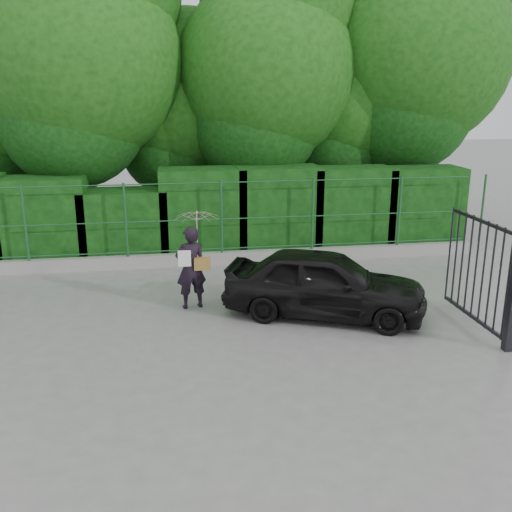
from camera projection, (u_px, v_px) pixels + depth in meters
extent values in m
plane|color=gray|center=(225.00, 339.00, 9.96)|extent=(80.00, 80.00, 0.00)
cube|color=#9E9E99|center=(206.00, 259.00, 14.19)|extent=(14.00, 0.25, 0.30)
cylinder|color=#1C512A|center=(25.00, 224.00, 13.27)|extent=(0.06, 0.06, 1.80)
cylinder|color=#1C512A|center=(126.00, 220.00, 13.62)|extent=(0.06, 0.06, 1.80)
cylinder|color=#1C512A|center=(221.00, 217.00, 13.96)|extent=(0.06, 0.06, 1.80)
cylinder|color=#1C512A|center=(313.00, 214.00, 14.31)|extent=(0.06, 0.06, 1.80)
cylinder|color=#1C512A|center=(399.00, 211.00, 14.65)|extent=(0.06, 0.06, 1.80)
cylinder|color=#1C512A|center=(482.00, 208.00, 14.99)|extent=(0.06, 0.06, 1.80)
cylinder|color=#1C512A|center=(206.00, 249.00, 14.12)|extent=(13.60, 0.03, 0.03)
cylinder|color=#1C512A|center=(205.00, 220.00, 13.91)|extent=(13.60, 0.03, 0.03)
cylinder|color=#1C512A|center=(204.00, 183.00, 13.67)|extent=(13.60, 0.03, 0.03)
cube|color=black|center=(43.00, 220.00, 14.29)|extent=(2.20, 1.20, 2.14)
cube|color=black|center=(125.00, 224.00, 14.64)|extent=(2.20, 1.20, 1.77)
cube|color=black|center=(202.00, 212.00, 14.87)|extent=(2.20, 1.20, 2.27)
cube|color=black|center=(278.00, 209.00, 15.17)|extent=(2.20, 1.20, 2.28)
cube|color=black|center=(350.00, 208.00, 15.47)|extent=(2.20, 1.20, 2.22)
cube|color=black|center=(419.00, 207.00, 15.78)|extent=(2.20, 1.20, 2.18)
cylinder|color=black|center=(3.00, 175.00, 16.21)|extent=(0.36, 0.36, 3.75)
cylinder|color=black|center=(89.00, 164.00, 15.72)|extent=(0.36, 0.36, 4.50)
sphere|color=#14470F|center=(80.00, 60.00, 14.98)|extent=(5.40, 5.40, 5.40)
cylinder|color=black|center=(179.00, 177.00, 17.51)|extent=(0.36, 0.36, 3.25)
sphere|color=#14470F|center=(177.00, 112.00, 16.97)|extent=(3.90, 3.90, 3.90)
cylinder|color=black|center=(265.00, 163.00, 16.79)|extent=(0.36, 0.36, 4.25)
sphere|color=#14470F|center=(265.00, 73.00, 16.09)|extent=(5.10, 5.10, 5.10)
cylinder|color=black|center=(339.00, 171.00, 17.93)|extent=(0.36, 0.36, 3.50)
sphere|color=#14470F|center=(342.00, 102.00, 17.35)|extent=(4.20, 4.20, 4.20)
cylinder|color=black|center=(406.00, 151.00, 17.68)|extent=(0.36, 0.36, 4.75)
sphere|color=#14470F|center=(413.00, 54.00, 16.89)|extent=(5.70, 5.70, 5.70)
cube|color=black|center=(472.00, 316.00, 10.56)|extent=(0.05, 2.00, 0.06)
cube|color=black|center=(483.00, 221.00, 10.06)|extent=(0.05, 2.00, 0.06)
cylinder|color=black|center=(507.00, 287.00, 9.41)|extent=(0.04, 0.04, 1.90)
cylinder|color=black|center=(499.00, 282.00, 9.65)|extent=(0.04, 0.04, 1.90)
cylinder|color=black|center=(491.00, 278.00, 9.89)|extent=(0.04, 0.04, 1.90)
cylinder|color=black|center=(483.00, 273.00, 10.12)|extent=(0.04, 0.04, 1.90)
cylinder|color=black|center=(476.00, 269.00, 10.36)|extent=(0.04, 0.04, 1.90)
cylinder|color=black|center=(469.00, 265.00, 10.60)|extent=(0.04, 0.04, 1.90)
cylinder|color=black|center=(462.00, 261.00, 10.83)|extent=(0.04, 0.04, 1.90)
cylinder|color=black|center=(456.00, 258.00, 11.07)|extent=(0.04, 0.04, 1.90)
cylinder|color=black|center=(449.00, 254.00, 11.31)|extent=(0.04, 0.04, 1.90)
imported|color=black|center=(191.00, 268.00, 11.20)|extent=(0.67, 0.51, 1.66)
imported|color=#F1B5CC|center=(197.00, 231.00, 11.07)|extent=(0.88, 0.90, 0.81)
cube|color=olive|center=(202.00, 264.00, 11.13)|extent=(0.32, 0.15, 0.24)
cube|color=white|center=(184.00, 258.00, 11.00)|extent=(0.25, 0.02, 0.32)
imported|color=black|center=(325.00, 283.00, 10.84)|extent=(4.11, 2.89, 1.30)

